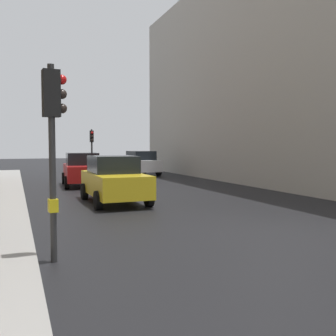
{
  "coord_description": "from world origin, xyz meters",
  "views": [
    {
      "loc": [
        -5.9,
        -7.69,
        2.14
      ],
      "look_at": [
        0.23,
        7.63,
        1.18
      ],
      "focal_mm": 40.91,
      "sensor_mm": 36.0,
      "label": 1
    }
  ],
  "objects": [
    {
      "name": "building_facade_right",
      "position": [
        11.58,
        10.95,
        6.42
      ],
      "size": [
        12.0,
        29.11,
        12.84
      ],
      "primitive_type": "cube",
      "color": "#B2ADA3",
      "rests_on": "ground"
    },
    {
      "name": "ground_plane",
      "position": [
        0.0,
        0.0,
        0.0
      ],
      "size": [
        120.0,
        120.0,
        0.0
      ],
      "primitive_type": "plane",
      "color": "black"
    },
    {
      "name": "car_yellow_taxi",
      "position": [
        -2.46,
        6.37,
        0.88
      ],
      "size": [
        2.02,
        4.2,
        1.76
      ],
      "color": "yellow",
      "rests_on": "ground"
    },
    {
      "name": "car_red_sedan",
      "position": [
        -2.57,
        12.97,
        0.88
      ],
      "size": [
        2.25,
        4.31,
        1.76
      ],
      "color": "red",
      "rests_on": "ground"
    },
    {
      "name": "car_white_compact",
      "position": [
        2.56,
        18.95,
        0.88
      ],
      "size": [
        2.25,
        4.32,
        1.76
      ],
      "color": "silver",
      "rests_on": "ground"
    },
    {
      "name": "traffic_light_near_left",
      "position": [
        -5.25,
        -0.47,
        2.48
      ],
      "size": [
        0.44,
        0.27,
        3.6
      ],
      "color": "#2D2D2D",
      "rests_on": "ground"
    },
    {
      "name": "traffic_light_far_median",
      "position": [
        -0.67,
        20.41,
        2.31
      ],
      "size": [
        0.25,
        0.43,
        3.34
      ],
      "color": "#2D2D2D",
      "rests_on": "ground"
    }
  ]
}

